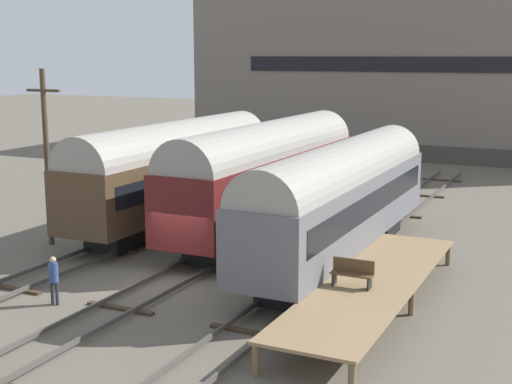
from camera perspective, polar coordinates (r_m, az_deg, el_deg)
name	(u,v)px	position (r m, az deg, el deg)	size (l,w,h in m)	color
ground_plane	(168,284)	(27.07, -7.02, -7.34)	(200.00, 200.00, 0.00)	#60594C
track_left	(67,265)	(29.79, -14.89, -5.64)	(2.60, 60.00, 0.26)	#4C4742
track_middle	(168,281)	(27.02, -7.03, -7.05)	(2.60, 60.00, 0.26)	#4C4742
track_right	(287,299)	(24.88, 2.47, -8.58)	(2.60, 60.00, 0.26)	#4C4742
train_car_brown	(175,167)	(35.75, -6.47, 2.00)	(3.12, 15.30, 5.22)	black
train_car_grey	(342,194)	(29.28, 6.86, -0.17)	(2.87, 16.17, 5.00)	black
train_car_maroon	(267,170)	(33.92, 0.90, 1.73)	(3.09, 16.05, 5.35)	black
station_platform	(372,283)	(24.40, 9.29, -7.19)	(2.98, 12.88, 0.99)	#8C704C
bench	(353,272)	(23.56, 7.74, -6.37)	(1.40, 0.40, 0.91)	brown
person_worker	(54,276)	(25.41, -15.88, -6.47)	(0.32, 0.32, 1.71)	#282833
utility_pole	(47,155)	(32.90, -16.40, 2.88)	(1.80, 0.24, 7.86)	#473828
warehouse_building	(421,72)	(63.86, 13.05, 9.35)	(38.39, 11.72, 14.03)	#46403A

